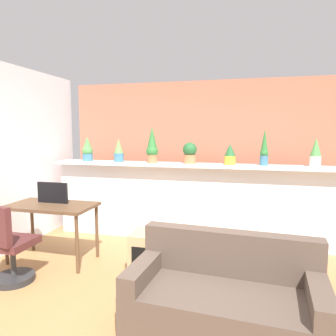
{
  "coord_description": "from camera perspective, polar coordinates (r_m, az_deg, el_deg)",
  "views": [
    {
      "loc": [
        0.85,
        -2.6,
        1.68
      ],
      "look_at": [
        -0.14,
        1.27,
        1.21
      ],
      "focal_mm": 33.4,
      "sensor_mm": 36.0,
      "label": 1
    }
  ],
  "objects": [
    {
      "name": "ground_plane",
      "position": [
        3.21,
        -3.48,
        -24.8
      ],
      "size": [
        12.0,
        12.0,
        0.0
      ],
      "primitive_type": "plane",
      "color": "#9E7042"
    },
    {
      "name": "divider_wall",
      "position": [
        4.81,
        3.86,
        -6.53
      ],
      "size": [
        4.28,
        0.16,
        1.16
      ],
      "primitive_type": "cube",
      "color": "white",
      "rests_on": "ground"
    },
    {
      "name": "plant_shelf",
      "position": [
        4.67,
        3.83,
        0.54
      ],
      "size": [
        4.28,
        0.39,
        0.04
      ],
      "primitive_type": "cube",
      "color": "white",
      "rests_on": "divider_wall"
    },
    {
      "name": "brick_wall_behind",
      "position": [
        5.29,
        5.11,
        2.03
      ],
      "size": [
        4.28,
        0.1,
        2.5
      ],
      "primitive_type": "cube",
      "color": "#AD664C",
      "rests_on": "ground"
    },
    {
      "name": "potted_plant_0",
      "position": [
        5.27,
        -14.48,
        3.19
      ],
      "size": [
        0.17,
        0.17,
        0.39
      ],
      "color": "#386B84",
      "rests_on": "plant_shelf"
    },
    {
      "name": "potted_plant_1",
      "position": [
        5.01,
        -8.99,
        3.08
      ],
      "size": [
        0.15,
        0.15,
        0.36
      ],
      "color": "#386B84",
      "rests_on": "plant_shelf"
    },
    {
      "name": "potted_plant_2",
      "position": [
        4.75,
        -2.92,
        4.04
      ],
      "size": [
        0.18,
        0.18,
        0.55
      ],
      "color": "#C66B42",
      "rests_on": "plant_shelf"
    },
    {
      "name": "potted_plant_3",
      "position": [
        4.68,
        3.99,
        2.81
      ],
      "size": [
        0.21,
        0.21,
        0.32
      ],
      "color": "#C66B42",
      "rests_on": "plant_shelf"
    },
    {
      "name": "potted_plant_4",
      "position": [
        4.58,
        11.25,
        2.47
      ],
      "size": [
        0.16,
        0.16,
        0.3
      ],
      "color": "gold",
      "rests_on": "plant_shelf"
    },
    {
      "name": "potted_plant_5",
      "position": [
        4.61,
        17.16,
        3.32
      ],
      "size": [
        0.12,
        0.12,
        0.52
      ],
      "color": "#386B84",
      "rests_on": "plant_shelf"
    },
    {
      "name": "potted_plant_6",
      "position": [
        4.68,
        25.34,
        2.58
      ],
      "size": [
        0.14,
        0.14,
        0.39
      ],
      "color": "silver",
      "rests_on": "plant_shelf"
    },
    {
      "name": "desk",
      "position": [
        4.31,
        -20.46,
        -7.32
      ],
      "size": [
        1.1,
        0.6,
        0.75
      ],
      "color": "brown",
      "rests_on": "ground"
    },
    {
      "name": "tv_monitor",
      "position": [
        4.35,
        -20.31,
        -4.23
      ],
      "size": [
        0.43,
        0.04,
        0.27
      ],
      "primitive_type": "cube",
      "color": "black",
      "rests_on": "desk"
    },
    {
      "name": "office_chair",
      "position": [
        3.95,
        -27.19,
        -13.13
      ],
      "size": [
        0.48,
        0.48,
        0.91
      ],
      "color": "#262628",
      "rests_on": "ground"
    },
    {
      "name": "side_cube_shelf",
      "position": [
        3.83,
        -3.51,
        -15.25
      ],
      "size": [
        0.4,
        0.41,
        0.5
      ],
      "color": "tan",
      "rests_on": "ground"
    },
    {
      "name": "vase_on_shelf",
      "position": [
        3.73,
        -2.79,
        -10.69
      ],
      "size": [
        0.08,
        0.08,
        0.13
      ],
      "primitive_type": "cylinder",
      "color": "silver",
      "rests_on": "side_cube_shelf"
    },
    {
      "name": "couch",
      "position": [
        2.85,
        10.25,
        -22.72
      ],
      "size": [
        1.61,
        0.87,
        0.8
      ],
      "color": "brown",
      "rests_on": "ground"
    }
  ]
}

